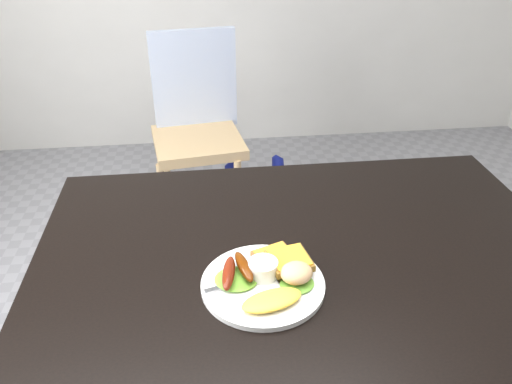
{
  "coord_description": "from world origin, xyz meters",
  "views": [
    {
      "loc": [
        -0.21,
        -0.88,
        1.43
      ],
      "look_at": [
        -0.11,
        0.0,
        0.9
      ],
      "focal_mm": 35.0,
      "sensor_mm": 36.0,
      "label": 1
    }
  ],
  "objects_px": {
    "person": "(320,130)",
    "plate": "(263,284)",
    "dining_table": "(304,255)",
    "dining_chair": "(198,142)"
  },
  "relations": [
    {
      "from": "dining_chair",
      "to": "plate",
      "type": "bearing_deg",
      "value": -92.85
    },
    {
      "from": "person",
      "to": "plate",
      "type": "relative_size",
      "value": 5.55
    },
    {
      "from": "dining_table",
      "to": "person",
      "type": "relative_size",
      "value": 0.86
    },
    {
      "from": "dining_chair",
      "to": "person",
      "type": "height_order",
      "value": "person"
    },
    {
      "from": "dining_table",
      "to": "plate",
      "type": "relative_size",
      "value": 4.79
    },
    {
      "from": "person",
      "to": "plate",
      "type": "bearing_deg",
      "value": 55.15
    },
    {
      "from": "person",
      "to": "plate",
      "type": "xyz_separation_m",
      "value": [
        -0.32,
        -0.88,
        0.06
      ]
    },
    {
      "from": "dining_chair",
      "to": "dining_table",
      "type": "bearing_deg",
      "value": -87.36
    },
    {
      "from": "person",
      "to": "plate",
      "type": "height_order",
      "value": "person"
    },
    {
      "from": "dining_table",
      "to": "plate",
      "type": "bearing_deg",
      "value": -133.38
    }
  ]
}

